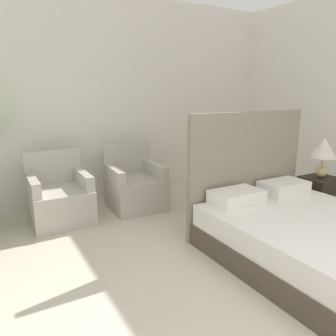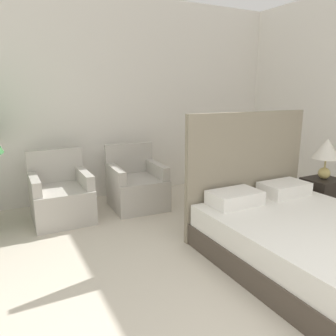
# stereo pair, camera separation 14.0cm
# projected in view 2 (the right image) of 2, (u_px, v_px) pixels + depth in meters

# --- Properties ---
(wall_back) EXTENTS (10.00, 0.06, 2.90)m
(wall_back) POSITION_uv_depth(u_px,v_px,m) (114.00, 99.00, 4.81)
(wall_back) COLOR white
(wall_back) RESTS_ON ground_plane
(bed) EXTENTS (1.57, 1.97, 1.35)m
(bed) POSITION_uv_depth(u_px,v_px,m) (308.00, 237.00, 2.99)
(bed) COLOR #4C4238
(bed) RESTS_ON ground_plane
(armchair_near_window_left) EXTENTS (0.69, 0.72, 0.84)m
(armchair_near_window_left) POSITION_uv_depth(u_px,v_px,m) (61.00, 199.00, 4.04)
(armchair_near_window_left) COLOR #B7B2A8
(armchair_near_window_left) RESTS_ON ground_plane
(armchair_near_window_right) EXTENTS (0.72, 0.75, 0.84)m
(armchair_near_window_right) POSITION_uv_depth(u_px,v_px,m) (137.00, 188.00, 4.49)
(armchair_near_window_right) COLOR #B7B2A8
(armchair_near_window_right) RESTS_ON ground_plane
(nightstand) EXTENTS (0.42, 0.37, 0.52)m
(nightstand) POSITION_uv_depth(u_px,v_px,m) (321.00, 199.00, 4.07)
(nightstand) COLOR black
(nightstand) RESTS_ON ground_plane
(table_lamp) EXTENTS (0.33, 0.33, 0.50)m
(table_lamp) POSITION_uv_depth(u_px,v_px,m) (327.00, 151.00, 3.93)
(table_lamp) COLOR tan
(table_lamp) RESTS_ON nightstand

